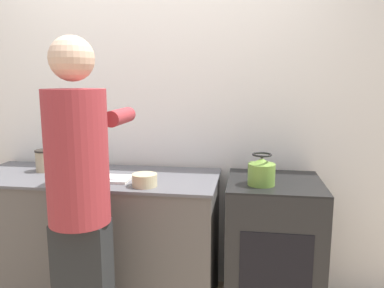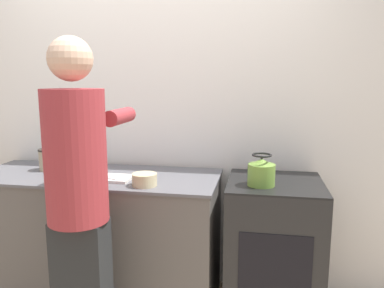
{
  "view_description": "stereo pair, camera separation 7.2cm",
  "coord_description": "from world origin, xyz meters",
  "px_view_note": "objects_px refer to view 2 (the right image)",
  "views": [
    {
      "loc": [
        0.69,
        -2.02,
        1.55
      ],
      "look_at": [
        0.36,
        0.22,
        1.16
      ],
      "focal_mm": 35.0,
      "sensor_mm": 36.0,
      "label": 1
    },
    {
      "loc": [
        0.76,
        -2.01,
        1.55
      ],
      "look_at": [
        0.36,
        0.22,
        1.16
      ],
      "focal_mm": 35.0,
      "sensor_mm": 36.0,
      "label": 2
    }
  ],
  "objects_px": {
    "oven": "(273,252)",
    "kettle": "(261,172)",
    "canister_jar": "(48,160)",
    "cutting_board": "(109,178)",
    "person": "(79,193)",
    "bowl_prep": "(145,180)",
    "knife": "(100,177)"
  },
  "relations": [
    {
      "from": "kettle",
      "to": "bowl_prep",
      "type": "bearing_deg",
      "value": -173.93
    },
    {
      "from": "oven",
      "to": "bowl_prep",
      "type": "height_order",
      "value": "bowl_prep"
    },
    {
      "from": "person",
      "to": "kettle",
      "type": "distance_m",
      "value": 1.04
    },
    {
      "from": "cutting_board",
      "to": "bowl_prep",
      "type": "bearing_deg",
      "value": -19.83
    },
    {
      "from": "oven",
      "to": "bowl_prep",
      "type": "xyz_separation_m",
      "value": [
        -0.79,
        -0.18,
        0.49
      ]
    },
    {
      "from": "canister_jar",
      "to": "cutting_board",
      "type": "bearing_deg",
      "value": -17.29
    },
    {
      "from": "person",
      "to": "cutting_board",
      "type": "height_order",
      "value": "person"
    },
    {
      "from": "canister_jar",
      "to": "oven",
      "type": "bearing_deg",
      "value": -3.05
    },
    {
      "from": "cutting_board",
      "to": "knife",
      "type": "relative_size",
      "value": 1.19
    },
    {
      "from": "oven",
      "to": "cutting_board",
      "type": "height_order",
      "value": "same"
    },
    {
      "from": "bowl_prep",
      "to": "canister_jar",
      "type": "bearing_deg",
      "value": 161.83
    },
    {
      "from": "cutting_board",
      "to": "bowl_prep",
      "type": "distance_m",
      "value": 0.29
    },
    {
      "from": "oven",
      "to": "cutting_board",
      "type": "bearing_deg",
      "value": -175.8
    },
    {
      "from": "cutting_board",
      "to": "kettle",
      "type": "bearing_deg",
      "value": -1.46
    },
    {
      "from": "person",
      "to": "cutting_board",
      "type": "bearing_deg",
      "value": 94.46
    },
    {
      "from": "bowl_prep",
      "to": "person",
      "type": "bearing_deg",
      "value": -121.91
    },
    {
      "from": "knife",
      "to": "oven",
      "type": "bearing_deg",
      "value": 16.73
    },
    {
      "from": "person",
      "to": "bowl_prep",
      "type": "relative_size",
      "value": 11.54
    },
    {
      "from": "cutting_board",
      "to": "canister_jar",
      "type": "xyz_separation_m",
      "value": [
        -0.52,
        0.16,
        0.07
      ]
    },
    {
      "from": "oven",
      "to": "knife",
      "type": "distance_m",
      "value": 1.21
    },
    {
      "from": "oven",
      "to": "kettle",
      "type": "bearing_deg",
      "value": -130.71
    },
    {
      "from": "cutting_board",
      "to": "canister_jar",
      "type": "bearing_deg",
      "value": 162.71
    },
    {
      "from": "knife",
      "to": "bowl_prep",
      "type": "xyz_separation_m",
      "value": [
        0.33,
        -0.08,
        0.02
      ]
    },
    {
      "from": "kettle",
      "to": "cutting_board",
      "type": "bearing_deg",
      "value": 178.54
    },
    {
      "from": "cutting_board",
      "to": "bowl_prep",
      "type": "relative_size",
      "value": 1.93
    },
    {
      "from": "oven",
      "to": "person",
      "type": "distance_m",
      "value": 1.27
    },
    {
      "from": "cutting_board",
      "to": "canister_jar",
      "type": "height_order",
      "value": "canister_jar"
    },
    {
      "from": "canister_jar",
      "to": "knife",
      "type": "bearing_deg",
      "value": -21.52
    },
    {
      "from": "person",
      "to": "canister_jar",
      "type": "height_order",
      "value": "person"
    },
    {
      "from": "cutting_board",
      "to": "knife",
      "type": "height_order",
      "value": "knife"
    },
    {
      "from": "knife",
      "to": "kettle",
      "type": "bearing_deg",
      "value": 11.44
    },
    {
      "from": "bowl_prep",
      "to": "canister_jar",
      "type": "xyz_separation_m",
      "value": [
        -0.8,
        0.26,
        0.04
      ]
    }
  ]
}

